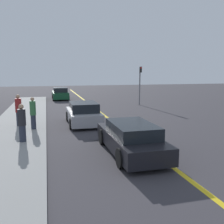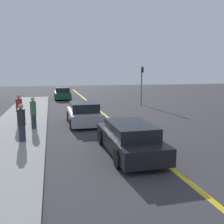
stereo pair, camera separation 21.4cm
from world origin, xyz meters
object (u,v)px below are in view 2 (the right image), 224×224
object	(u,v)px
car_far_distant	(84,114)
pedestrian_far_standing	(19,110)
car_ahead_center	(129,138)
car_parked_left_lot	(62,93)
pedestrian_near_curb	(22,123)
traffic_light	(142,82)
pedestrian_mid_group	(33,113)

from	to	relation	value
car_far_distant	pedestrian_far_standing	xyz separation A→B (m)	(-3.80, 0.08, 0.37)
car_ahead_center	car_parked_left_lot	world-z (taller)	car_parked_left_lot
car_far_distant	car_parked_left_lot	world-z (taller)	car_parked_left_lot
pedestrian_near_curb	car_parked_left_lot	bearing A→B (deg)	81.64
traffic_light	pedestrian_mid_group	bearing A→B (deg)	-138.39
pedestrian_near_curb	traffic_light	bearing A→B (deg)	47.93
car_far_distant	car_parked_left_lot	distance (m)	14.76
pedestrian_mid_group	pedestrian_far_standing	distance (m)	1.39
car_parked_left_lot	pedestrian_far_standing	distance (m)	15.01
car_far_distant	pedestrian_mid_group	distance (m)	3.13
car_far_distant	traffic_light	world-z (taller)	traffic_light
car_parked_left_lot	traffic_light	size ratio (longest dim) A/B	1.25
pedestrian_far_standing	car_ahead_center	bearing A→B (deg)	-51.76
car_parked_left_lot	pedestrian_near_curb	bearing A→B (deg)	-98.40
pedestrian_mid_group	pedestrian_far_standing	size ratio (longest dim) A/B	0.96
car_parked_left_lot	traffic_light	xyz separation A→B (m)	(7.20, -7.30, 1.63)
car_ahead_center	car_parked_left_lot	size ratio (longest dim) A/B	1.02
car_ahead_center	pedestrian_far_standing	xyz separation A→B (m)	(-4.83, 6.13, 0.40)
car_ahead_center	traffic_light	world-z (taller)	traffic_light
car_ahead_center	car_far_distant	xyz separation A→B (m)	(-1.03, 6.05, 0.03)
pedestrian_far_standing	traffic_light	distance (m)	12.79
pedestrian_near_curb	car_far_distant	bearing A→B (deg)	46.81
traffic_light	pedestrian_near_curb	bearing A→B (deg)	-132.07
car_ahead_center	traffic_light	xyz separation A→B (m)	(5.55, 13.49, 1.67)
car_far_distant	traffic_light	bearing A→B (deg)	48.79
car_parked_left_lot	pedestrian_mid_group	size ratio (longest dim) A/B	2.60
car_far_distant	pedestrian_near_curb	size ratio (longest dim) A/B	2.36
pedestrian_mid_group	traffic_light	xyz separation A→B (m)	(9.52, 8.46, 1.30)
car_parked_left_lot	pedestrian_mid_group	bearing A→B (deg)	-98.41
car_far_distant	car_parked_left_lot	xyz separation A→B (m)	(-0.62, 14.74, 0.01)
pedestrian_far_standing	traffic_light	bearing A→B (deg)	35.34
car_far_distant	traffic_light	size ratio (longest dim) A/B	1.10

